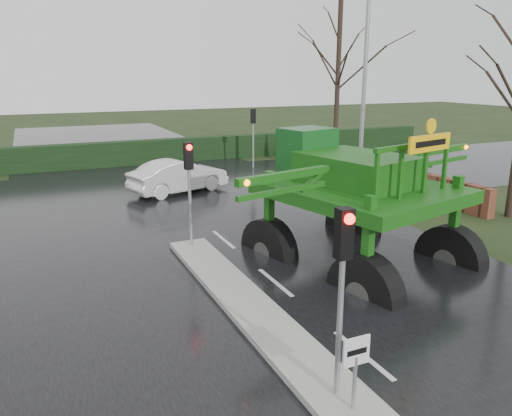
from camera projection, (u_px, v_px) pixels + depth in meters
name	position (u px, v px, depth m)	size (l,w,h in m)	color
ground	(362.00, 355.00, 10.21)	(140.00, 140.00, 0.00)	black
road_main	(205.00, 224.00, 18.99)	(14.00, 80.00, 0.02)	black
road_cross	(165.00, 191.00, 24.27)	(80.00, 12.00, 0.02)	black
median_island	(246.00, 304.00, 12.31)	(1.20, 10.00, 0.16)	gray
hedge_row	(132.00, 153.00, 31.10)	(44.00, 0.90, 1.50)	black
brick_wall	(346.00, 164.00, 28.30)	(0.40, 20.00, 1.20)	#592D1E
keep_left_sign	(356.00, 362.00, 8.10)	(0.50, 0.07, 1.35)	gray
traffic_signal_near	(343.00, 264.00, 8.13)	(0.26, 0.33, 3.52)	gray
traffic_signal_mid	(189.00, 172.00, 15.59)	(0.26, 0.33, 3.52)	gray
traffic_signal_far	(253.00, 125.00, 29.70)	(0.26, 0.33, 3.52)	gray
street_light_right	(360.00, 64.00, 22.45)	(3.85, 0.30, 10.00)	gray
tree_right_far	(339.00, 58.00, 32.14)	(7.00, 7.00, 12.05)	black
crop_sprayer	(363.00, 194.00, 12.56)	(9.72, 7.08, 5.56)	black
white_sedan	(179.00, 193.00, 24.05)	(1.67, 4.79, 1.58)	silver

